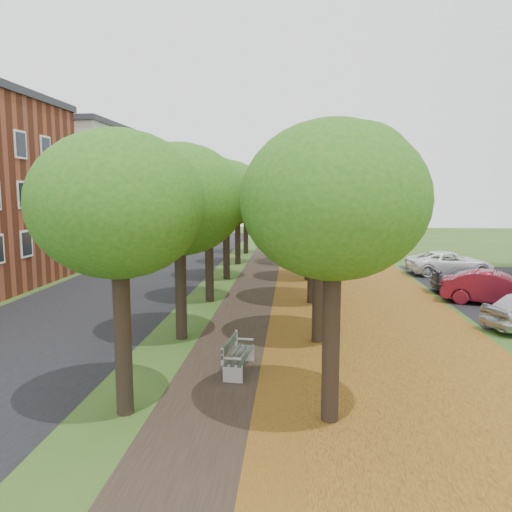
% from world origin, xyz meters
% --- Properties ---
extents(ground, '(120.00, 120.00, 0.00)m').
position_xyz_m(ground, '(0.00, 0.00, 0.00)').
color(ground, '#2D4C19').
rests_on(ground, ground).
extents(street_asphalt, '(8.00, 70.00, 0.01)m').
position_xyz_m(street_asphalt, '(-7.50, 15.00, 0.00)').
color(street_asphalt, black).
rests_on(street_asphalt, ground).
extents(footpath, '(3.20, 70.00, 0.01)m').
position_xyz_m(footpath, '(0.00, 15.00, 0.00)').
color(footpath, black).
rests_on(footpath, ground).
extents(leaf_verge, '(7.50, 70.00, 0.01)m').
position_xyz_m(leaf_verge, '(5.00, 15.00, 0.01)').
color(leaf_verge, '#965F1B').
rests_on(leaf_verge, ground).
extents(tree_row_west, '(4.28, 34.28, 6.71)m').
position_xyz_m(tree_row_west, '(-2.20, 15.00, 4.86)').
color(tree_row_west, black).
rests_on(tree_row_west, ground).
extents(tree_row_east, '(4.28, 34.28, 6.71)m').
position_xyz_m(tree_row_east, '(2.60, 15.00, 4.86)').
color(tree_row_east, black).
rests_on(tree_row_east, ground).
extents(building_cream, '(10.30, 20.30, 10.40)m').
position_xyz_m(building_cream, '(-17.00, 33.00, 5.21)').
color(building_cream, beige).
rests_on(building_cream, ground).
extents(bench, '(0.76, 2.02, 0.93)m').
position_xyz_m(bench, '(0.13, 2.95, 0.48)').
color(bench, '#2B362D').
rests_on(bench, ground).
extents(car_red, '(4.91, 3.22, 1.53)m').
position_xyz_m(car_red, '(11.00, 12.28, 0.76)').
color(car_red, maroon).
rests_on(car_red, ground).
extents(car_grey, '(4.56, 1.98, 1.31)m').
position_xyz_m(car_grey, '(11.09, 14.84, 0.65)').
color(car_grey, '#343439').
rests_on(car_grey, ground).
extents(car_white, '(5.47, 3.04, 1.45)m').
position_xyz_m(car_white, '(11.46, 20.56, 0.72)').
color(car_white, white).
rests_on(car_white, ground).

